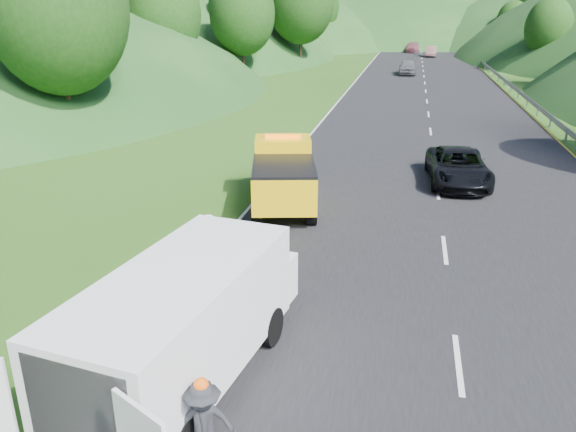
% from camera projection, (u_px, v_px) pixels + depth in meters
% --- Properties ---
extents(ground, '(320.00, 320.00, 0.00)m').
position_uv_depth(ground, '(329.00, 303.00, 14.05)').
color(ground, '#38661E').
rests_on(ground, ground).
extents(road_surface, '(14.00, 200.00, 0.02)m').
position_uv_depth(road_surface, '(426.00, 91.00, 50.14)').
color(road_surface, black).
rests_on(road_surface, ground).
extents(guardrail, '(0.06, 140.00, 1.52)m').
position_uv_depth(guardrail, '(494.00, 78.00, 60.17)').
color(guardrail, gray).
rests_on(guardrail, ground).
extents(tree_line_left, '(14.00, 140.00, 14.00)m').
position_uv_depth(tree_line_left, '(250.00, 66.00, 72.81)').
color(tree_line_left, '#274E17').
rests_on(tree_line_left, ground).
extents(hills_backdrop, '(201.00, 288.60, 44.00)m').
position_uv_depth(hills_backdrop, '(434.00, 39.00, 136.31)').
color(hills_backdrop, '#2D5B23').
rests_on(hills_backdrop, ground).
extents(tow_truck, '(3.35, 6.06, 2.47)m').
position_uv_depth(tow_truck, '(283.00, 174.00, 20.66)').
color(tow_truck, black).
rests_on(tow_truck, ground).
extents(white_van, '(3.98, 7.28, 2.46)m').
position_uv_depth(white_van, '(186.00, 319.00, 10.65)').
color(white_van, black).
rests_on(white_van, ground).
extents(woman, '(0.47, 0.62, 1.63)m').
position_uv_depth(woman, '(213.00, 269.00, 15.87)').
color(woman, white).
rests_on(woman, ground).
extents(child, '(0.59, 0.59, 0.96)m').
position_uv_depth(child, '(252.00, 292.00, 14.62)').
color(child, tan).
rests_on(child, ground).
extents(suitcase, '(0.38, 0.22, 0.60)m').
position_uv_depth(suitcase, '(159.00, 261.00, 15.71)').
color(suitcase, brown).
rests_on(suitcase, ground).
extents(passing_suv, '(2.65, 5.22, 1.41)m').
position_uv_depth(passing_suv, '(456.00, 183.00, 23.71)').
color(passing_suv, black).
rests_on(passing_suv, ground).
extents(dist_car_a, '(1.90, 4.71, 1.60)m').
position_uv_depth(dist_car_a, '(407.00, 75.00, 62.89)').
color(dist_car_a, '#4F5054').
rests_on(dist_car_a, ground).
extents(dist_car_b, '(1.63, 4.67, 1.54)m').
position_uv_depth(dist_car_b, '(430.00, 57.00, 86.46)').
color(dist_car_b, brown).
rests_on(dist_car_b, ground).
extents(dist_car_c, '(2.22, 5.45, 1.58)m').
position_uv_depth(dist_car_c, '(412.00, 52.00, 95.07)').
color(dist_car_c, '#82414E').
rests_on(dist_car_c, ground).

